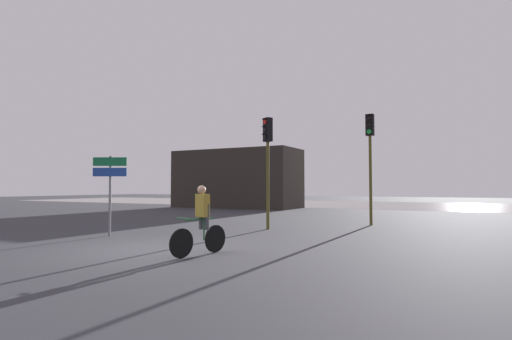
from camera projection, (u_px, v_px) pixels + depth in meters
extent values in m
plane|color=#333338|center=(147.00, 249.00, 10.14)|extent=(120.00, 120.00, 0.00)
cube|color=gray|center=(376.00, 205.00, 35.67)|extent=(80.00, 16.00, 0.01)
cube|color=#2D2823|center=(237.00, 179.00, 30.91)|extent=(9.67, 4.00, 4.43)
cylinder|color=#4C4719|center=(371.00, 180.00, 16.60)|extent=(0.12, 0.12, 3.74)
cube|color=black|center=(370.00, 125.00, 16.70)|extent=(0.33, 0.25, 0.90)
cylinder|color=black|center=(369.00, 118.00, 16.60)|extent=(0.19, 0.04, 0.19)
cube|color=black|center=(369.00, 115.00, 16.59)|extent=(0.20, 0.13, 0.02)
cylinder|color=black|center=(369.00, 124.00, 16.59)|extent=(0.19, 0.04, 0.19)
cube|color=black|center=(369.00, 122.00, 16.57)|extent=(0.20, 0.13, 0.02)
cylinder|color=green|center=(369.00, 131.00, 16.57)|extent=(0.19, 0.04, 0.19)
cube|color=black|center=(369.00, 129.00, 16.56)|extent=(0.20, 0.13, 0.02)
cylinder|color=#4C4719|center=(268.00, 185.00, 15.01)|extent=(0.12, 0.12, 3.30)
cube|color=black|center=(268.00, 130.00, 15.10)|extent=(0.40, 0.36, 0.90)
cylinder|color=red|center=(265.00, 122.00, 15.03)|extent=(0.18, 0.12, 0.19)
cube|color=black|center=(264.00, 119.00, 15.03)|extent=(0.22, 0.20, 0.02)
cylinder|color=black|center=(265.00, 129.00, 15.02)|extent=(0.18, 0.12, 0.19)
cube|color=black|center=(264.00, 126.00, 15.02)|extent=(0.22, 0.20, 0.02)
cylinder|color=black|center=(265.00, 137.00, 15.01)|extent=(0.18, 0.12, 0.19)
cube|color=black|center=(264.00, 134.00, 15.00)|extent=(0.22, 0.20, 0.02)
cylinder|color=slate|center=(110.00, 196.00, 12.97)|extent=(0.08, 0.08, 2.60)
cube|color=#116038|center=(110.00, 162.00, 12.96)|extent=(0.99, 0.54, 0.28)
cube|color=navy|center=(110.00, 172.00, 12.95)|extent=(0.99, 0.54, 0.28)
cylinder|color=black|center=(181.00, 243.00, 8.87)|extent=(0.17, 0.65, 0.66)
cylinder|color=black|center=(215.00, 239.00, 9.68)|extent=(0.17, 0.65, 0.66)
cylinder|color=#1E592D|center=(199.00, 219.00, 9.30)|extent=(0.21, 0.83, 0.04)
cylinder|color=#1E592D|center=(204.00, 229.00, 9.40)|extent=(0.04, 0.04, 0.55)
cylinder|color=#1E592D|center=(183.00, 218.00, 8.93)|extent=(0.46, 0.12, 0.03)
cylinder|color=#3F3F47|center=(201.00, 217.00, 9.48)|extent=(0.11, 0.11, 0.60)
cylinder|color=#3F3F47|center=(207.00, 217.00, 9.35)|extent=(0.11, 0.11, 0.60)
cube|color=olive|center=(202.00, 205.00, 9.39)|extent=(0.33, 0.26, 0.54)
sphere|color=tan|center=(202.00, 190.00, 9.38)|extent=(0.20, 0.20, 0.20)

